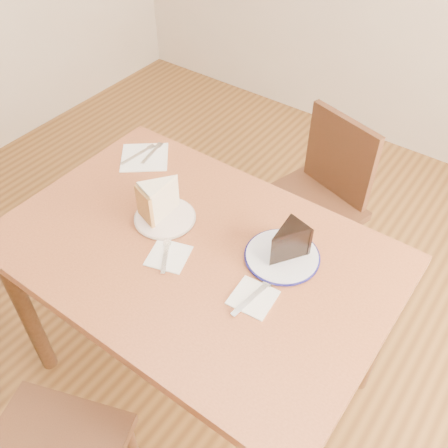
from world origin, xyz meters
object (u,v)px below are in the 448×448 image
table (196,270)px  plate_navy (282,256)px  carrot_cake (163,199)px  chair_far (313,202)px  plate_cream (165,218)px  chocolate_cake (285,245)px

table → plate_navy: plate_navy is taller
table → carrot_cake: (-0.18, 0.06, 0.17)m
chair_far → plate_cream: chair_far is taller
chair_far → chocolate_cake: size_ratio=6.96×
chair_far → table: bearing=101.9°
chair_far → plate_navy: (0.18, -0.59, 0.30)m
plate_cream → chocolate_cake: 0.41m
table → chocolate_cake: (0.24, 0.12, 0.16)m
carrot_cake → plate_navy: bearing=26.8°
table → chair_far: chair_far is taller
chair_far → plate_cream: (-0.22, -0.67, 0.30)m
plate_cream → chocolate_cake: size_ratio=1.62×
carrot_cake → chocolate_cake: bearing=26.4°
table → carrot_cake: size_ratio=9.81×
chocolate_cake → plate_cream: bearing=25.3°
carrot_cake → table: bearing=-1.4°
plate_cream → carrot_cake: size_ratio=1.56×
table → plate_navy: size_ratio=5.51×
plate_navy → carrot_cake: 0.42m
chair_far → chocolate_cake: (0.18, -0.59, 0.36)m
plate_navy → table: bearing=-151.7°
plate_navy → chocolate_cake: (0.01, -0.00, 0.06)m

